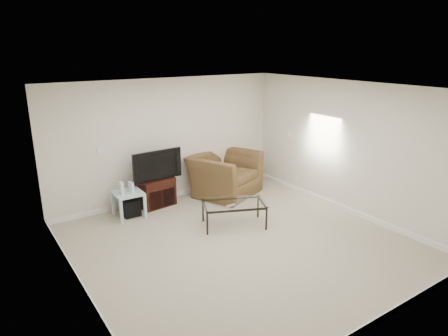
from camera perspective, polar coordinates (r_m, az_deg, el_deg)
floor at (r=6.64m, az=2.28°, el=-10.71°), size 5.00×5.00×0.00m
ceiling at (r=5.91m, az=2.56°, el=11.30°), size 5.00×5.00×0.00m
wall_back at (r=8.23m, az=-8.00°, el=3.95°), size 5.00×0.02×2.50m
wall_left at (r=5.16m, az=-20.62°, el=-4.98°), size 0.02×5.00×2.50m
wall_right at (r=7.86m, az=17.26°, el=2.72°), size 0.02×5.00×2.50m
plate_back at (r=7.73m, az=-17.30°, el=2.48°), size 0.12×0.02×0.12m
plate_right_switch at (r=8.90m, az=9.22°, el=4.88°), size 0.02×0.09×0.13m
plate_right_outlet at (r=8.94m, az=10.25°, el=-1.43°), size 0.02×0.08×0.12m
tv_stand at (r=8.14m, az=-9.73°, el=-3.36°), size 0.74×0.56×0.57m
dvd_player at (r=8.05m, az=-9.66°, el=-2.16°), size 0.38×0.29×0.05m
television at (r=7.94m, az=-9.83°, el=0.54°), size 0.97×0.25×0.60m
side_table at (r=7.73m, az=-13.43°, el=-5.07°), size 0.52×0.52×0.49m
subwoofer at (r=7.78m, az=-13.24°, el=-5.46°), size 0.31×0.31×0.31m
game_console at (r=7.55m, az=-14.42°, el=-2.80°), size 0.07×0.17×0.22m
game_case at (r=7.61m, az=-13.12°, el=-2.67°), size 0.06×0.15×0.19m
recliner at (r=8.56m, az=0.13°, el=0.10°), size 1.61×1.36×1.20m
coffee_table at (r=7.16m, az=1.43°, el=-6.62°), size 1.28×1.03×0.44m
remote at (r=6.93m, az=1.02°, el=-5.35°), size 0.18×0.05×0.02m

